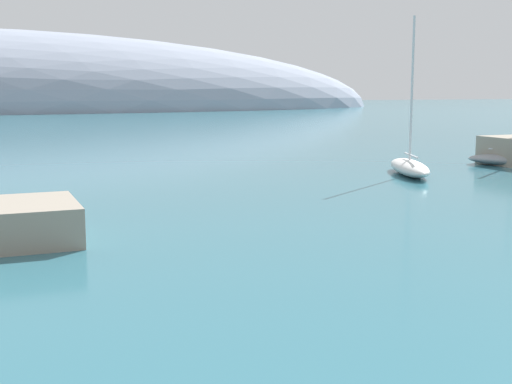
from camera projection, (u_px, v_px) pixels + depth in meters
The scene contains 2 objects.
sailboat_white_near_shore at pixel (409, 166), 45.58m from camera, with size 4.47×7.78×10.40m.
sailboat_grey_end_of_line at pixel (512, 159), 50.88m from camera, with size 5.83×6.29×7.47m.
Camera 1 is at (-12.43, 3.06, 5.74)m, focal length 47.90 mm.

